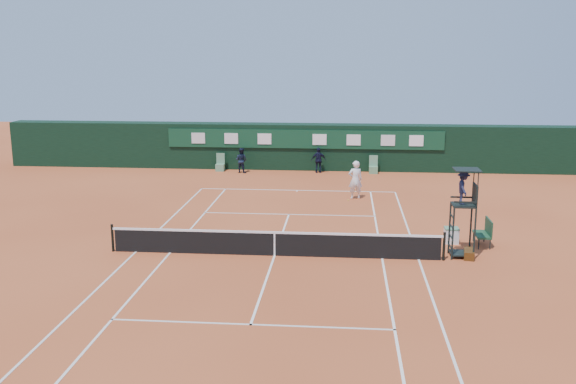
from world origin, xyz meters
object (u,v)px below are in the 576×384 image
at_px(tennis_net, 275,243).
at_px(umpire_chair, 464,194).
at_px(cooler, 451,235).
at_px(player_bench, 485,231).
at_px(player, 355,180).

xyz_separation_m(tennis_net, umpire_chair, (7.11, 0.51, 1.95)).
relative_size(tennis_net, cooler, 20.00).
bearing_deg(tennis_net, umpire_chair, 4.08).
distance_m(player_bench, cooler, 1.34).
bearing_deg(player, tennis_net, 60.55).
bearing_deg(tennis_net, cooler, 18.30).
distance_m(umpire_chair, player_bench, 2.73).
bearing_deg(umpire_chair, cooler, 91.98).
xyz_separation_m(player_bench, cooler, (-1.29, 0.24, -0.27)).
xyz_separation_m(umpire_chair, player, (-3.89, 9.59, -1.43)).
relative_size(umpire_chair, cooler, 5.30).
xyz_separation_m(player_bench, player, (-5.11, 8.01, 0.43)).
height_order(player_bench, cooler, player_bench).
bearing_deg(player_bench, umpire_chair, -127.73).
height_order(umpire_chair, player_bench, umpire_chair).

